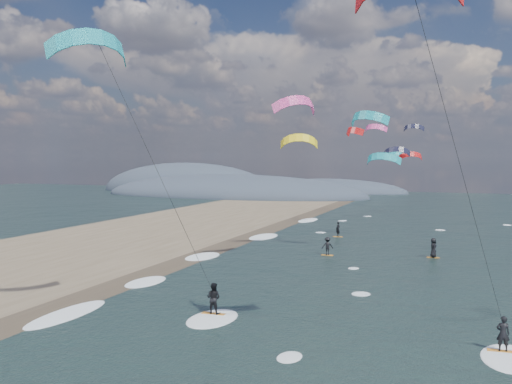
% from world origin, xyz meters
% --- Properties ---
extents(ground, '(260.00, 260.00, 0.00)m').
position_xyz_m(ground, '(0.00, 0.00, 0.00)').
color(ground, black).
rests_on(ground, ground).
extents(wet_sand_strip, '(3.00, 240.00, 0.00)m').
position_xyz_m(wet_sand_strip, '(-12.00, 10.00, 0.00)').
color(wet_sand_strip, '#382D23').
rests_on(wet_sand_strip, ground).
extents(coastal_hills, '(80.00, 41.00, 15.00)m').
position_xyz_m(coastal_hills, '(-44.84, 107.86, 0.00)').
color(coastal_hills, '#3D4756').
rests_on(coastal_hills, ground).
extents(kitesurfer_near_a, '(7.71, 8.39, 17.05)m').
position_xyz_m(kitesurfer_near_a, '(9.77, 2.97, 12.97)').
color(kitesurfer_near_a, orange).
rests_on(kitesurfer_near_a, ground).
extents(kitesurfer_near_b, '(6.95, 9.44, 15.92)m').
position_xyz_m(kitesurfer_near_b, '(-4.89, 4.61, 10.64)').
color(kitesurfer_near_b, orange).
rests_on(kitesurfer_near_b, ground).
extents(far_kitesurfers, '(12.07, 13.09, 1.80)m').
position_xyz_m(far_kitesurfers, '(2.09, 33.61, 0.88)').
color(far_kitesurfers, orange).
rests_on(far_kitesurfers, ground).
extents(bg_kite_field, '(10.28, 67.18, 6.81)m').
position_xyz_m(bg_kite_field, '(0.10, 53.17, 11.74)').
color(bg_kite_field, teal).
rests_on(bg_kite_field, ground).
extents(shoreline_surf, '(2.40, 79.40, 0.11)m').
position_xyz_m(shoreline_surf, '(-10.80, 14.75, 0.00)').
color(shoreline_surf, white).
rests_on(shoreline_surf, ground).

